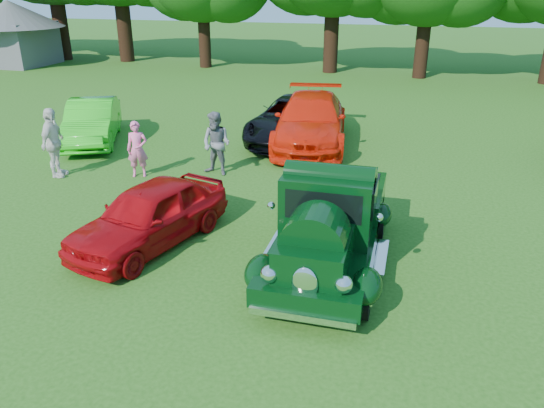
% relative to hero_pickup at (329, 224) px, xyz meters
% --- Properties ---
extents(ground, '(120.00, 120.00, 0.00)m').
position_rel_hero_pickup_xyz_m(ground, '(-1.50, -0.72, -0.83)').
color(ground, '#214E12').
rests_on(ground, ground).
extents(hero_pickup, '(2.27, 4.87, 1.90)m').
position_rel_hero_pickup_xyz_m(hero_pickup, '(0.00, 0.00, 0.00)').
color(hero_pickup, black).
rests_on(hero_pickup, ground).
extents(red_convertible, '(2.50, 4.05, 1.29)m').
position_rel_hero_pickup_xyz_m(red_convertible, '(-3.67, -0.15, -0.18)').
color(red_convertible, '#A5070B').
rests_on(red_convertible, ground).
extents(back_car_lime, '(3.13, 4.46, 1.40)m').
position_rel_hero_pickup_xyz_m(back_car_lime, '(-8.99, 6.11, -0.13)').
color(back_car_lime, green).
rests_on(back_car_lime, ground).
extents(back_car_black, '(2.57, 5.22, 1.42)m').
position_rel_hero_pickup_xyz_m(back_car_black, '(-2.55, 8.12, -0.11)').
color(back_car_black, black).
rests_on(back_car_black, ground).
extents(back_car_orange, '(2.96, 5.77, 1.60)m').
position_rel_hero_pickup_xyz_m(back_car_orange, '(-1.91, 7.75, -0.02)').
color(back_car_orange, red).
rests_on(back_car_orange, ground).
extents(spectator_pink, '(0.66, 0.55, 1.55)m').
position_rel_hero_pickup_xyz_m(spectator_pink, '(-5.89, 3.48, -0.05)').
color(spectator_pink, pink).
rests_on(spectator_pink, ground).
extents(spectator_grey, '(0.98, 0.84, 1.77)m').
position_rel_hero_pickup_xyz_m(spectator_grey, '(-3.85, 4.19, 0.06)').
color(spectator_grey, slate).
rests_on(spectator_grey, ground).
extents(spectator_white, '(0.67, 1.19, 1.91)m').
position_rel_hero_pickup_xyz_m(spectator_white, '(-8.08, 2.87, 0.13)').
color(spectator_white, silver).
rests_on(spectator_white, ground).
extents(gazebo, '(6.40, 6.40, 3.90)m').
position_rel_hero_pickup_xyz_m(gazebo, '(-23.50, 20.28, 1.58)').
color(gazebo, '#56565B').
rests_on(gazebo, ground).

